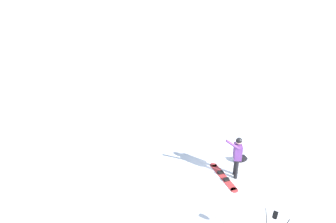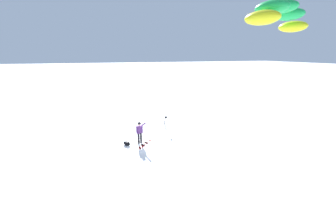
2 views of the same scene
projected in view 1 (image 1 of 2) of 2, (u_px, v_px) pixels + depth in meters
The scene contains 4 objects.
ground_plane at pixel (225, 183), 10.69m from camera, with size 300.00×300.00×0.00m, color white.
snowboarder at pixel (237, 154), 10.62m from camera, with size 0.59×0.66×1.66m.
snowboard at pixel (223, 177), 10.97m from camera, with size 1.45×1.29×0.10m.
gear_bag_large at pixel (241, 159), 11.80m from camera, with size 0.62×0.58×0.28m.
Camera 1 is at (-2.46, 8.44, 6.91)m, focal length 31.86 mm.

